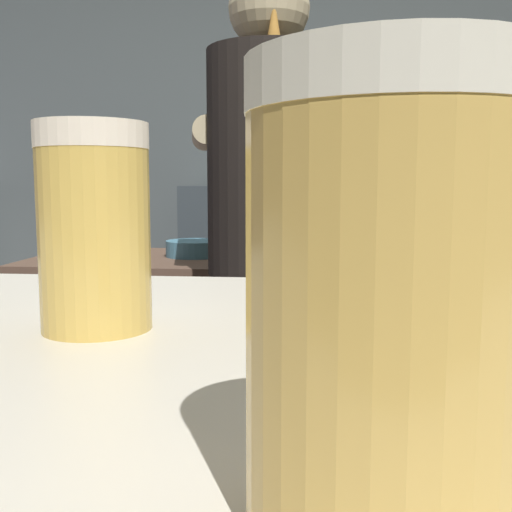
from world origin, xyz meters
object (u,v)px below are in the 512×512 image
object	(u,v)px
bottle_soy	(214,169)
pint_glass_far	(388,304)
mixing_bowl	(195,248)
bottle_vinegar	(234,172)
bartender	(269,237)
knife_block	(446,229)
chefs_knife	(358,260)
bottle_olive_oil	(321,167)
pint_glass_near	(95,227)

from	to	relation	value
bottle_soy	pint_glass_far	bearing A→B (deg)	-79.53
mixing_bowl	bottle_vinegar	distance (m)	1.22
bartender	pint_glass_far	distance (m)	1.49
bottle_soy	bartender	bearing A→B (deg)	-75.23
mixing_bowl	bartender	bearing A→B (deg)	-57.51
pint_glass_far	bottle_vinegar	size ratio (longest dim) A/B	0.68
pint_glass_far	bottle_soy	bearing A→B (deg)	100.47
pint_glass_far	knife_block	bearing A→B (deg)	77.29
bartender	chefs_knife	xyz separation A→B (m)	(0.28, 0.41, -0.11)
bartender	bottle_olive_oil	size ratio (longest dim) A/B	6.79
chefs_knife	bartender	bearing A→B (deg)	-122.66
knife_block	bottle_olive_oil	xyz separation A→B (m)	(-0.43, 1.09, 0.25)
pint_glass_far	bottle_soy	size ratio (longest dim) A/B	0.57
bottle_vinegar	bottle_soy	bearing A→B (deg)	-160.03
mixing_bowl	pint_glass_near	size ratio (longest dim) A/B	1.49
pint_glass_near	pint_glass_far	size ratio (longest dim) A/B	1.06
chefs_knife	pint_glass_far	bearing A→B (deg)	-92.27
mixing_bowl	pint_glass_far	distance (m)	2.03
chefs_knife	pint_glass_far	size ratio (longest dim) A/B	1.78
bottle_olive_oil	bottle_soy	bearing A→B (deg)	177.57
pint_glass_near	bottle_olive_oil	world-z (taller)	bottle_olive_oil
bartender	pint_glass_near	xyz separation A→B (m)	(-0.03, -1.25, 0.12)
knife_block	bartender	bearing A→B (deg)	-139.14
bottle_olive_oil	bottle_vinegar	xyz separation A→B (m)	(-0.48, 0.06, -0.02)
pint_glass_far	bottle_vinegar	xyz separation A→B (m)	(-0.47, 3.15, 0.10)
mixing_bowl	bottle_olive_oil	distance (m)	1.26
knife_block	pint_glass_far	size ratio (longest dim) A/B	2.05
bartender	pint_glass_far	size ratio (longest dim) A/B	12.85
bartender	bottle_vinegar	world-z (taller)	bartender
knife_block	bottle_soy	bearing A→B (deg)	132.67
bottle_soy	knife_block	bearing A→B (deg)	-47.33
knife_block	bottle_olive_oil	distance (m)	1.20
chefs_knife	bottle_olive_oil	size ratio (longest dim) A/B	0.94
pint_glass_near	mixing_bowl	bearing A→B (deg)	99.22
mixing_bowl	bottle_olive_oil	size ratio (longest dim) A/B	0.83
mixing_bowl	pint_glass_near	distance (m)	1.77
chefs_knife	bottle_vinegar	distance (m)	1.43
chefs_knife	bottle_vinegar	world-z (taller)	bottle_vinegar
bartender	bottle_soy	bearing A→B (deg)	2.99
knife_block	pint_glass_near	world-z (taller)	pint_glass_near
chefs_knife	bottle_olive_oil	xyz separation A→B (m)	(-0.11, 1.20, 0.35)
chefs_knife	mixing_bowl	bearing A→B (deg)	174.17
knife_block	bottle_soy	distance (m)	1.53
knife_block	pint_glass_far	world-z (taller)	pint_glass_far
bottle_olive_oil	chefs_knife	bearing A→B (deg)	-84.53
mixing_bowl	bottle_soy	xyz separation A→B (m)	(-0.12, 1.14, 0.32)
bartender	bottle_olive_oil	world-z (taller)	bartender
knife_block	pint_glass_far	distance (m)	2.05
chefs_knife	bottle_soy	xyz separation A→B (m)	(-0.71, 1.22, 0.34)
bartender	knife_block	distance (m)	0.79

